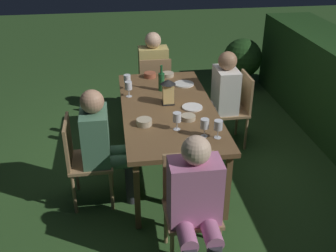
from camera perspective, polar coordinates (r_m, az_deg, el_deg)
The scene contains 24 objects.
ground_plane at distance 4.43m, azimuth -0.00°, elevation -5.93°, with size 16.00×16.00×0.00m, color #2D5123.
dining_table at distance 4.08m, azimuth -0.00°, elevation 2.11°, with size 1.94×0.93×0.74m.
chair_side_left_b at distance 3.78m, azimuth -12.05°, elevation -4.41°, with size 0.42×0.40×0.87m.
person_in_green at distance 3.69m, azimuth -9.26°, elevation -2.23°, with size 0.38×0.47×1.15m.
chair_head_near at distance 5.27m, azimuth -1.90°, elevation 5.88°, with size 0.40×0.42×0.87m.
person_in_mustard at distance 5.40m, azimuth -2.17°, elevation 8.15°, with size 0.48×0.38×1.15m.
chair_head_far at distance 3.17m, azimuth 3.20°, elevation -10.87°, with size 0.40×0.42×0.87m.
person_in_pink at distance 2.93m, azimuth 4.03°, elevation -10.93°, with size 0.48×0.38×1.15m.
chair_side_right_a at distance 4.74m, azimuth 9.57°, elevation 2.81°, with size 0.42×0.40×0.87m.
person_in_cream at distance 4.62m, azimuth 7.40°, elevation 4.39°, with size 0.38×0.47×1.15m.
lantern_centerpiece at distance 4.07m, azimuth 0.00°, elevation 5.13°, with size 0.15×0.15×0.27m.
green_bottle_on_table at distance 4.41m, azimuth -0.94°, elevation 6.42°, with size 0.07×0.07×0.29m.
wine_glass_a at distance 4.46m, azimuth -5.84°, elevation 6.65°, with size 0.08×0.08×0.17m.
wine_glass_b at distance 3.57m, azimuth 1.29°, elevation 1.15°, with size 0.08×0.08×0.17m.
wine_glass_c at distance 3.47m, azimuth 7.19°, elevation 0.01°, with size 0.08×0.08×0.17m.
wine_glass_d at distance 3.48m, azimuth 5.26°, elevation 0.22°, with size 0.08×0.08×0.17m.
wine_glass_e at distance 4.27m, azimuth -5.66°, elevation 5.67°, with size 0.08×0.08×0.17m.
plate_a at distance 4.61m, azimuth 2.28°, elevation 6.02°, with size 0.23×0.23×0.01m, color silver.
plate_b at distance 4.04m, azimuth 3.48°, elevation 2.69°, with size 0.21×0.21×0.01m, color white.
bowl_olives at distance 3.80m, azimuth 2.90°, elevation 1.25°, with size 0.14×0.14×0.04m.
bowl_bread at distance 4.84m, azimuth -0.04°, elevation 7.38°, with size 0.15×0.15×0.04m.
bowl_salad at distance 4.81m, azimuth -2.60°, elevation 7.32°, with size 0.14×0.14×0.06m.
bowl_dip at distance 3.70m, azimuth -3.42°, elevation 0.59°, with size 0.15×0.15×0.06m.
potted_plant_by_hedge at distance 6.25m, azimuth 10.55°, elevation 9.12°, with size 0.58×0.58×0.83m.
Camera 1 is at (3.63, -0.52, 2.48)m, focal length 42.68 mm.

